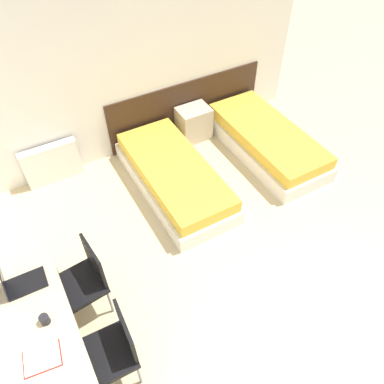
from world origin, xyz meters
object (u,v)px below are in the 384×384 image
(nightstand, at_px, (194,123))
(laptop, at_px, (18,282))
(chair_near_notebook, at_px, (113,348))
(bed_near_window, at_px, (174,177))
(chair_near_laptop, at_px, (84,279))
(bed_near_door, at_px, (266,141))

(nightstand, bearing_deg, laptop, -146.48)
(nightstand, height_order, laptop, laptop)
(chair_near_notebook, bearing_deg, bed_near_window, 52.55)
(chair_near_laptop, height_order, chair_near_notebook, same)
(chair_near_laptop, relative_size, laptop, 2.56)
(chair_near_laptop, bearing_deg, nightstand, 33.76)
(chair_near_notebook, height_order, laptop, laptop)
(bed_near_door, bearing_deg, bed_near_window, 180.00)
(chair_near_notebook, distance_m, laptop, 1.02)
(chair_near_notebook, bearing_deg, laptop, 124.41)
(bed_near_door, distance_m, chair_near_notebook, 3.67)
(chair_near_notebook, bearing_deg, bed_near_door, 33.42)
(nightstand, relative_size, laptop, 1.49)
(bed_near_window, height_order, laptop, laptop)
(bed_near_door, relative_size, nightstand, 3.85)
(nightstand, xyz_separation_m, chair_near_notebook, (-2.36, -2.72, 0.24))
(chair_near_notebook, relative_size, laptop, 2.56)
(bed_near_window, height_order, bed_near_door, same)
(bed_near_door, height_order, chair_near_notebook, chair_near_notebook)
(bed_near_window, xyz_separation_m, nightstand, (0.78, 0.84, 0.07))
(bed_near_window, bearing_deg, chair_near_notebook, -129.84)
(bed_near_door, height_order, laptop, laptop)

